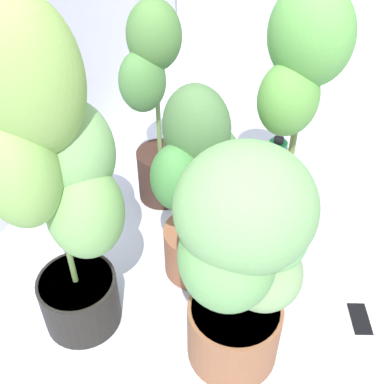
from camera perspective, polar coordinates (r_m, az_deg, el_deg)
ground_plane at (r=1.70m, az=4.40°, el=-9.75°), size 8.00×8.00×0.00m
potted_plant_center at (r=1.45m, az=0.40°, el=0.78°), size 0.37×0.25×0.70m
potted_plant_back_left at (r=1.21m, az=-15.55°, el=1.86°), size 0.41×0.37×1.01m
potted_plant_front_right at (r=1.53m, az=12.05°, el=10.50°), size 0.35×0.33×0.89m
potted_plant_back_right at (r=1.72m, az=-4.34°, el=9.92°), size 0.28×0.24×0.78m
potted_plant_front_left at (r=1.19m, az=5.89°, el=-6.98°), size 0.47×0.38×0.72m
cell_phone at (r=1.67m, az=18.75°, el=-13.73°), size 0.16×0.11×0.01m
nutrient_bottle at (r=2.02m, az=9.64°, el=3.58°), size 0.07×0.07×0.21m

